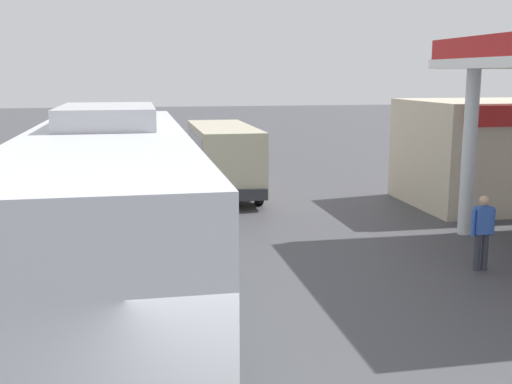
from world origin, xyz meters
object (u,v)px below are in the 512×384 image
(minibus_opposing_lane, at_px, (223,153))
(pedestrian_by_shop, at_px, (483,229))
(car_trailing_behind_bus, at_px, (103,150))
(coach_bus_main, at_px, (110,229))

(minibus_opposing_lane, relative_size, pedestrian_by_shop, 3.69)
(minibus_opposing_lane, relative_size, car_trailing_behind_bus, 1.46)
(coach_bus_main, xyz_separation_m, car_trailing_behind_bus, (-0.95, 17.27, -0.71))
(coach_bus_main, distance_m, minibus_opposing_lane, 12.00)
(car_trailing_behind_bus, bearing_deg, pedestrian_by_shop, -60.63)
(pedestrian_by_shop, bearing_deg, minibus_opposing_lane, 113.84)
(coach_bus_main, relative_size, minibus_opposing_lane, 1.80)
(minibus_opposing_lane, bearing_deg, coach_bus_main, -106.91)
(coach_bus_main, xyz_separation_m, minibus_opposing_lane, (3.49, 11.48, -0.25))
(coach_bus_main, height_order, car_trailing_behind_bus, coach_bus_main)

